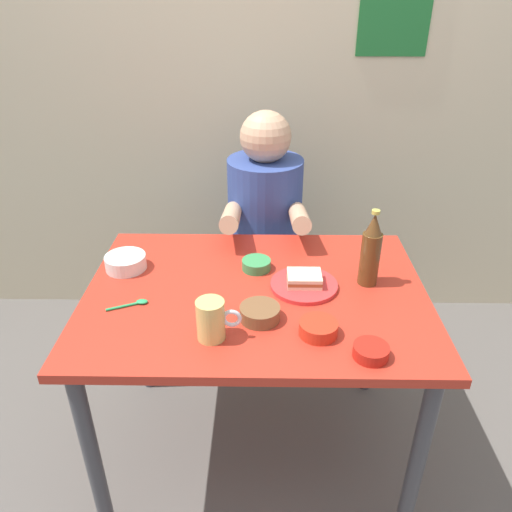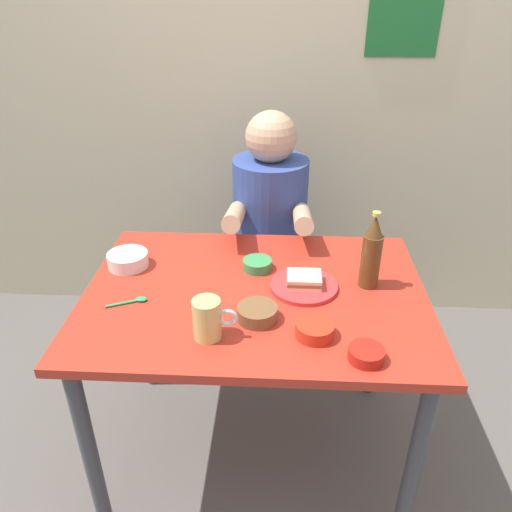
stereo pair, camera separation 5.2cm
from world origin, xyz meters
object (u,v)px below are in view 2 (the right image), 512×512
dining_table (255,314)px  stool (269,286)px  person_seated (270,207)px  condiment_bowl_brown (257,312)px  sandwich (304,280)px  plate_orange (304,286)px  beer_bottle (372,253)px  beer_mug (208,319)px

dining_table → stool: 0.70m
stool → dining_table: bearing=-92.7°
stool → person_seated: bearing=-90.0°
person_seated → stool: bearing=90.0°
condiment_bowl_brown → stool: bearing=88.9°
sandwich → condiment_bowl_brown: (-0.14, -0.18, -0.01)m
person_seated → plate_orange: (0.13, -0.59, -0.02)m
stool → sandwich: sandwich is taller
stool → beer_bottle: 0.84m
person_seated → plate_orange: size_ratio=3.27×
beer_mug → stool: bearing=80.4°
plate_orange → condiment_bowl_brown: 0.23m
stool → person_seated: size_ratio=0.63×
person_seated → dining_table: bearing=-92.8°
stool → beer_bottle: (0.34, -0.58, 0.51)m
stool → beer_bottle: size_ratio=1.72×
dining_table → beer_bottle: (0.37, 0.05, 0.21)m
beer_mug → sandwich: bearing=43.8°
stool → condiment_bowl_brown: 0.88m
dining_table → stool: dining_table is taller
dining_table → condiment_bowl_brown: bearing=-84.5°
plate_orange → beer_bottle: beer_bottle is taller
sandwich → beer_bottle: (0.21, 0.03, 0.09)m
stool → sandwich: 0.75m
dining_table → condiment_bowl_brown: 0.19m
stool → condiment_bowl_brown: size_ratio=3.75×
person_seated → beer_mug: 0.87m
dining_table → plate_orange: 0.19m
sandwich → plate_orange: bearing=0.0°
beer_mug → beer_bottle: beer_bottle is taller
plate_orange → beer_mug: beer_mug is taller
stool → person_seated: person_seated is taller
stool → plate_orange: plate_orange is taller
condiment_bowl_brown → person_seated: bearing=88.9°
sandwich → beer_bottle: size_ratio=0.42×
sandwich → condiment_bowl_brown: sandwich is taller
sandwich → beer_mug: beer_mug is taller
person_seated → beer_bottle: person_seated is taller
stool → beer_mug: 0.99m
dining_table → condiment_bowl_brown: size_ratio=9.17×
stool → condiment_bowl_brown: condiment_bowl_brown is taller
sandwich → beer_mug: size_ratio=0.87×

